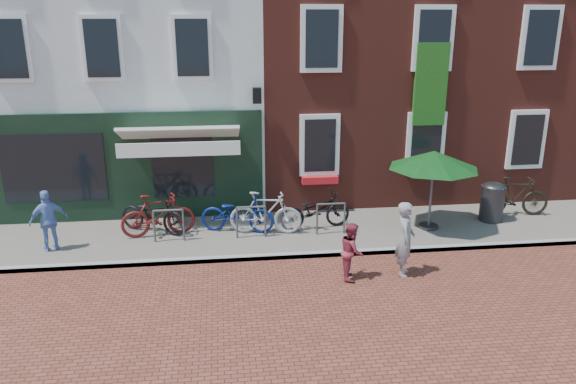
{
  "coord_description": "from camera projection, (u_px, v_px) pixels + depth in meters",
  "views": [
    {
      "loc": [
        -2.16,
        -11.67,
        5.35
      ],
      "look_at": [
        -0.63,
        0.84,
        1.36
      ],
      "focal_mm": 34.68,
      "sensor_mm": 36.0,
      "label": 1
    }
  ],
  "objects": [
    {
      "name": "bicycle_0",
      "position": [
        153.0,
        214.0,
        14.04
      ],
      "size": [
        1.96,
        1.46,
        0.98
      ],
      "primitive_type": "imported",
      "rotation": [
        0.0,
        0.0,
        1.08
      ],
      "color": "black",
      "rests_on": "sidewalk"
    },
    {
      "name": "boy",
      "position": [
        352.0,
        251.0,
        11.74
      ],
      "size": [
        0.55,
        0.66,
        1.24
      ],
      "primitive_type": "imported",
      "rotation": [
        0.0,
        0.0,
        1.43
      ],
      "color": "#922E3C",
      "rests_on": "ground"
    },
    {
      "name": "bicycle_1",
      "position": [
        158.0,
        215.0,
        13.79
      ],
      "size": [
        1.88,
        0.82,
        1.09
      ],
      "primitive_type": "imported",
      "rotation": [
        0.0,
        0.0,
        1.74
      ],
      "color": "maroon",
      "rests_on": "sidewalk"
    },
    {
      "name": "ground",
      "position": [
        319.0,
        258.0,
        12.91
      ],
      "size": [
        80.0,
        80.0,
        0.0
      ],
      "primitive_type": "plane",
      "color": "brown"
    },
    {
      "name": "building_brick_right",
      "position": [
        517.0,
        27.0,
        18.95
      ],
      "size": [
        6.0,
        8.0,
        10.0
      ],
      "primitive_type": "cube",
      "color": "maroon",
      "rests_on": "ground"
    },
    {
      "name": "cafe_person",
      "position": [
        49.0,
        221.0,
        12.89
      ],
      "size": [
        0.93,
        0.7,
        1.46
      ],
      "primitive_type": "imported",
      "rotation": [
        0.0,
        0.0,
        3.6
      ],
      "color": "#6B8BCB",
      "rests_on": "sidewalk"
    },
    {
      "name": "woman",
      "position": [
        405.0,
        239.0,
        11.85
      ],
      "size": [
        0.56,
        0.69,
        1.64
      ],
      "primitive_type": "imported",
      "rotation": [
        0.0,
        0.0,
        1.26
      ],
      "color": "gray",
      "rests_on": "ground"
    },
    {
      "name": "bicycle_2",
      "position": [
        237.0,
        213.0,
        14.07
      ],
      "size": [
        1.98,
        1.11,
        0.98
      ],
      "primitive_type": "imported",
      "rotation": [
        0.0,
        0.0,
        1.31
      ],
      "color": "navy",
      "rests_on": "sidewalk"
    },
    {
      "name": "litter_bin",
      "position": [
        492.0,
        200.0,
        14.83
      ],
      "size": [
        0.62,
        0.62,
        1.14
      ],
      "color": "#2D2D30",
      "rests_on": "sidewalk"
    },
    {
      "name": "bicycle_3",
      "position": [
        266.0,
        213.0,
        13.95
      ],
      "size": [
        1.88,
        0.82,
        1.09
      ],
      "primitive_type": "imported",
      "rotation": [
        0.0,
        0.0,
        1.4
      ],
      "color": "#A1A2A3",
      "rests_on": "sidewalk"
    },
    {
      "name": "parasol",
      "position": [
        434.0,
        156.0,
        13.89
      ],
      "size": [
        2.3,
        2.3,
        2.15
      ],
      "color": "#4C4C4F",
      "rests_on": "sidewalk"
    },
    {
      "name": "bicycle_4",
      "position": [
        315.0,
        210.0,
        14.3
      ],
      "size": [
        1.96,
        0.96,
        0.98
      ],
      "primitive_type": "imported",
      "rotation": [
        0.0,
        0.0,
        1.74
      ],
      "color": "black",
      "rests_on": "sidewalk"
    },
    {
      "name": "building_stucco",
      "position": [
        128.0,
        45.0,
        17.6
      ],
      "size": [
        8.0,
        8.0,
        9.0
      ],
      "primitive_type": "cube",
      "color": "silver",
      "rests_on": "ground"
    },
    {
      "name": "building_brick_mid",
      "position": [
        345.0,
        28.0,
        18.26
      ],
      "size": [
        6.0,
        8.0,
        10.0
      ],
      "primitive_type": "cube",
      "color": "maroon",
      "rests_on": "ground"
    },
    {
      "name": "sidewalk",
      "position": [
        347.0,
        230.0,
        14.43
      ],
      "size": [
        24.0,
        3.0,
        0.1
      ],
      "primitive_type": "cube",
      "color": "slate",
      "rests_on": "ground"
    },
    {
      "name": "bicycle_5",
      "position": [
        515.0,
        196.0,
        15.24
      ],
      "size": [
        1.88,
        0.78,
        1.09
      ],
      "primitive_type": "imported",
      "rotation": [
        0.0,
        0.0,
        1.42
      ],
      "color": "black",
      "rests_on": "sidewalk"
    }
  ]
}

